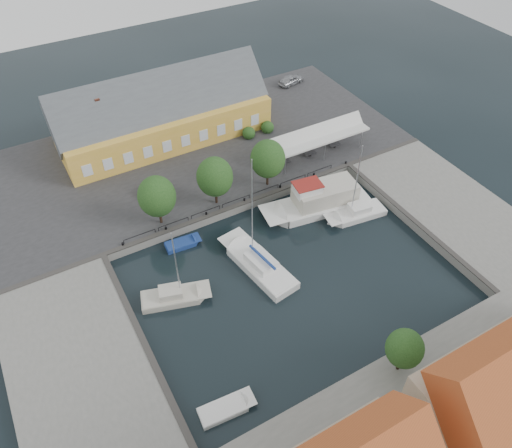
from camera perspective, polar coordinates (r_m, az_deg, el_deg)
The scene contains 18 objects.
ground at distance 53.42m, azimuth 3.18°, elevation -5.03°, with size 140.00×140.00×0.00m, color black.
north_quay at distance 68.49m, azimuth -7.08°, elevation 7.94°, with size 56.00×26.00×1.00m, color #2D2D30.
west_quay at distance 48.04m, azimuth -19.21°, elevation -15.66°, with size 12.00×24.00×1.00m, color slate.
east_quay at distance 63.74m, azimuth 21.25°, elevation 1.73°, with size 12.00×24.00×1.00m, color slate.
south_bank at distance 45.00m, azimuth 18.57°, elevation -22.07°, with size 56.00×14.00×1.00m, color slate.
quay_edge_fittings at distance 55.43m, azimuth 0.66°, elevation -1.10°, with size 56.00×24.72×0.40m.
warehouse at distance 69.92m, azimuth -11.18°, elevation 12.09°, with size 28.56×14.00×9.55m.
tent_canopy at distance 66.24m, azimuth 7.05°, elevation 9.93°, with size 14.00×4.00×2.83m.
quay_trees at distance 57.09m, azimuth -4.74°, elevation 5.40°, with size 18.20×4.20×6.30m.
car_silver at distance 83.43m, azimuth 4.05°, elevation 16.13°, with size 1.79×4.45×1.52m, color #A4A6AC.
car_red at distance 60.74m, azimuth -11.61°, elevation 3.36°, with size 1.42×4.08×1.34m, color #531B13.
center_sailboat at distance 53.11m, azimuth 0.30°, elevation -4.73°, with size 4.59×10.80×14.18m.
trawler at distance 59.97m, azimuth 7.26°, elevation 2.57°, with size 13.78×5.80×5.00m.
east_boat_a at distance 60.09m, azimuth 11.36°, elevation 1.10°, with size 7.79×3.43×10.81m.
west_boat_b at distance 51.12m, azimuth -9.31°, elevation -8.30°, with size 7.32×4.28×9.78m.
launch_sw at distance 44.48m, azimuth -3.45°, elevation -20.39°, with size 5.01×2.20×0.98m.
launch_nw at distance 56.18m, azimuth -8.39°, elevation -2.33°, with size 4.13×1.89×0.88m.
townhouses at distance 41.00m, azimuth 24.56°, elevation -19.57°, with size 36.30×8.50×12.00m.
Camera 1 is at (-19.94, -29.30, 39.97)m, focal length 35.00 mm.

